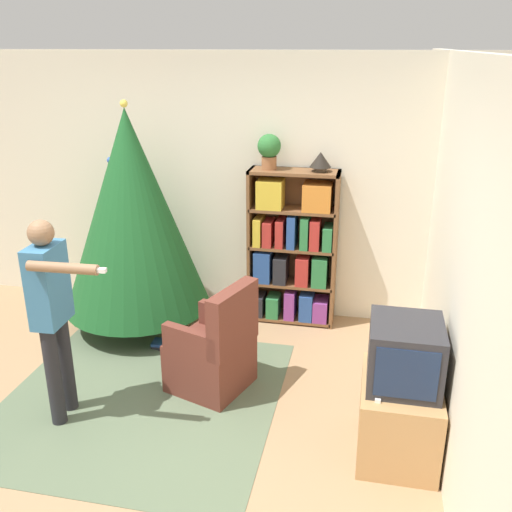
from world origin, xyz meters
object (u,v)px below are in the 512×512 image
television (405,354)px  bookshelf (293,250)px  christmas_tree (132,212)px  armchair (214,352)px  potted_plant (269,149)px  table_lamp (320,160)px  standing_person (52,306)px

television → bookshelf: bearing=118.4°
christmas_tree → armchair: bearing=-42.1°
christmas_tree → potted_plant: 1.41m
christmas_tree → table_lamp: christmas_tree is taller
potted_plant → armchair: bearing=-97.8°
television → christmas_tree: 2.89m
bookshelf → table_lamp: table_lamp is taller
television → potted_plant: potted_plant is taller
bookshelf → television: bearing=-61.6°
christmas_tree → table_lamp: 1.82m
bookshelf → standing_person: bearing=-126.6°
armchair → bookshelf: bearing=-178.9°
standing_person → table_lamp: size_ratio=7.73×
television → christmas_tree: bearing=149.9°
bookshelf → christmas_tree: 1.59m
armchair → potted_plant: (0.19, 1.36, 1.41)m
standing_person → potted_plant: (1.19, 1.95, 0.82)m
bookshelf → television: (1.00, -1.85, 0.01)m
bookshelf → potted_plant: (-0.25, 0.01, 0.98)m
bookshelf → standing_person: standing_person is taller
christmas_tree → standing_person: 1.55m
bookshelf → armchair: size_ratio=1.68×
bookshelf → standing_person: 2.42m
bookshelf → potted_plant: size_ratio=4.69×
armchair → standing_person: size_ratio=0.59×
standing_person → potted_plant: bearing=146.3°
television → potted_plant: size_ratio=1.54×
bookshelf → potted_plant: potted_plant is taller
table_lamp → standing_person: bearing=-130.6°
bookshelf → christmas_tree: bearing=-164.4°
table_lamp → armchair: bearing=-116.2°
bookshelf → armchair: 1.48m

